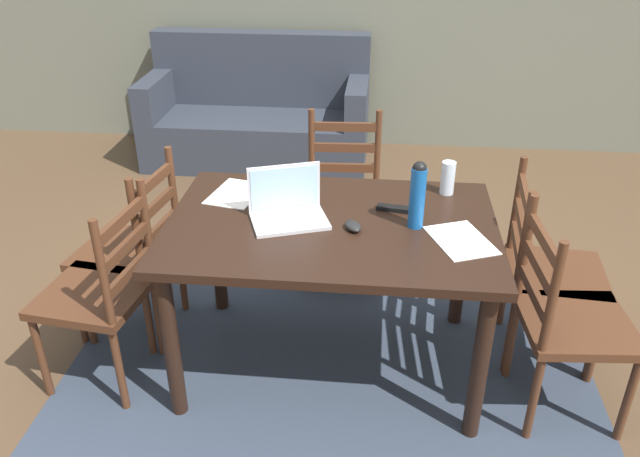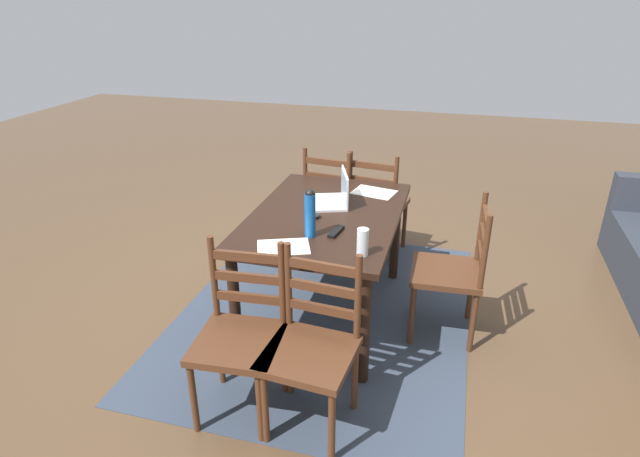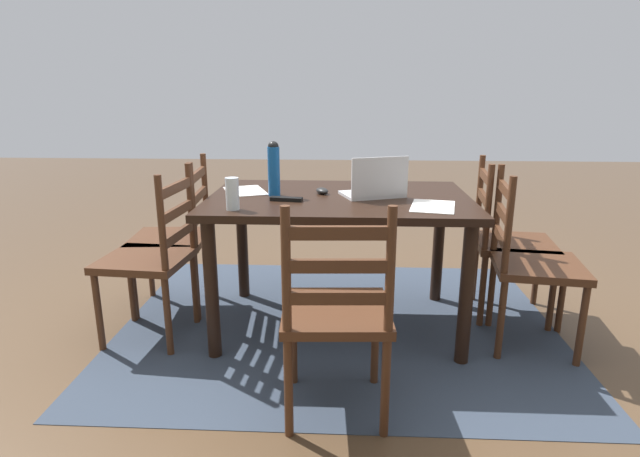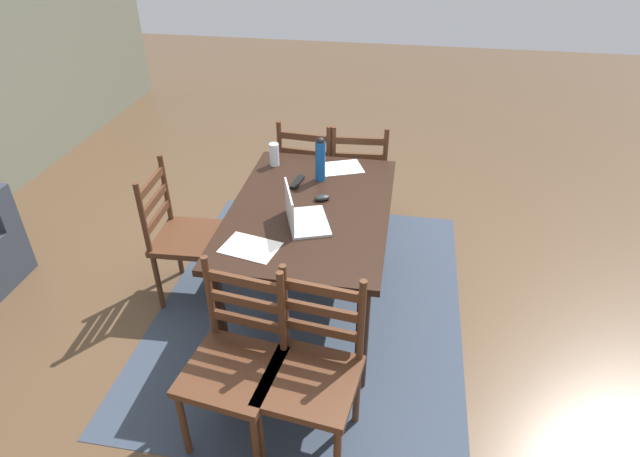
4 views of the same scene
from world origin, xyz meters
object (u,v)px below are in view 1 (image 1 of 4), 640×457
(chair_far_head, at_px, (343,201))
(tv_remote, at_px, (396,209))
(chair_right_far, at_px, (547,271))
(couch, at_px, (259,117))
(drinking_glass, at_px, (448,178))
(chair_left_near, at_px, (102,294))
(chair_left_far, at_px, (133,250))
(water_bottle, at_px, (418,194))
(dining_table, at_px, (331,242))
(chair_right_near, at_px, (567,321))
(computer_mouse, at_px, (353,226))
(laptop, at_px, (287,206))

(chair_far_head, xyz_separation_m, tv_remote, (0.28, -0.71, 0.32))
(chair_right_far, relative_size, couch, 0.53)
(chair_right_far, height_order, chair_far_head, same)
(chair_far_head, bearing_deg, drinking_glass, -44.01)
(chair_left_near, bearing_deg, chair_far_head, 46.20)
(chair_left_near, relative_size, chair_left_far, 1.00)
(drinking_glass, height_order, tv_remote, drinking_glass)
(water_bottle, height_order, tv_remote, water_bottle)
(tv_remote, bearing_deg, water_bottle, -141.69)
(dining_table, relative_size, water_bottle, 4.79)
(chair_right_near, relative_size, water_bottle, 3.19)
(computer_mouse, bearing_deg, chair_left_far, 141.78)
(chair_right_far, height_order, chair_right_near, same)
(chair_left_near, relative_size, chair_far_head, 1.00)
(water_bottle, distance_m, computer_mouse, 0.30)
(dining_table, bearing_deg, computer_mouse, -30.23)
(chair_right_near, bearing_deg, chair_far_head, 133.97)
(chair_left_near, distance_m, drinking_glass, 1.66)
(dining_table, distance_m, tv_remote, 0.33)
(chair_right_far, height_order, water_bottle, water_bottle)
(dining_table, xyz_separation_m, water_bottle, (0.36, -0.00, 0.26))
(chair_left_far, bearing_deg, computer_mouse, -12.37)
(water_bottle, xyz_separation_m, computer_mouse, (-0.26, -0.05, -0.14))
(dining_table, xyz_separation_m, chair_far_head, (-0.00, 0.85, -0.21))
(laptop, distance_m, computer_mouse, 0.31)
(chair_far_head, xyz_separation_m, computer_mouse, (0.10, -0.90, 0.33))
(chair_far_head, bearing_deg, computer_mouse, -83.76)
(chair_right_far, bearing_deg, computer_mouse, -164.54)
(chair_right_far, distance_m, laptop, 1.26)
(water_bottle, relative_size, drinking_glass, 1.88)
(computer_mouse, distance_m, tv_remote, 0.27)
(dining_table, distance_m, drinking_glass, 0.65)
(chair_right_far, distance_m, computer_mouse, 1.00)
(dining_table, bearing_deg, chair_right_far, 10.96)
(chair_right_near, bearing_deg, chair_left_far, 169.31)
(chair_left_far, height_order, laptop, laptop)
(dining_table, distance_m, chair_far_head, 0.87)
(chair_right_near, height_order, water_bottle, water_bottle)
(chair_right_far, bearing_deg, chair_right_near, -90.00)
(chair_far_head, relative_size, computer_mouse, 9.50)
(water_bottle, bearing_deg, chair_right_near, -16.38)
(chair_left_near, distance_m, chair_far_head, 1.45)
(water_bottle, relative_size, tv_remote, 1.75)
(chair_right_far, height_order, drinking_glass, chair_right_far)
(dining_table, height_order, water_bottle, water_bottle)
(chair_left_far, height_order, chair_far_head, same)
(chair_right_near, distance_m, chair_far_head, 1.45)
(drinking_glass, relative_size, tv_remote, 0.93)
(chair_right_far, height_order, tv_remote, chair_right_far)
(couch, xyz_separation_m, drinking_glass, (1.34, -2.23, 0.50))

